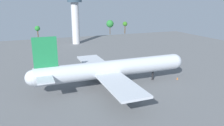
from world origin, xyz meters
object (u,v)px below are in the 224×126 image
Objects in this scene: cargo_airplane at (111,69)px; fuel_truck at (43,65)px; safety_cone_nose at (177,78)px; control_tower at (75,15)px.

cargo_airplane is 39.23m from fuel_truck.
cargo_airplane reaches higher than safety_cone_nose.
cargo_airplane is 27.41m from safety_cone_nose.
fuel_truck is at bearing -117.33° from control_tower.
safety_cone_nose is at bearing -36.59° from fuel_truck.
safety_cone_nose is 0.02× the size of control_tower.
safety_cone_nose is 93.53m from control_tower.
control_tower is (6.24, 85.92, 14.12)m from cargo_airplane.
fuel_truck is 63.21m from control_tower.
control_tower is at bearing 102.85° from safety_cone_nose.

